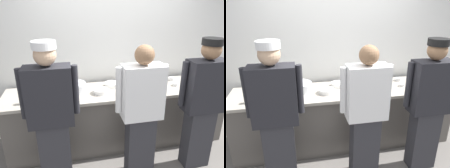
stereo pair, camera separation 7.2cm
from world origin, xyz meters
TOP-DOWN VIEW (x-y plane):
  - ground_plane at (0.00, 0.00)m, footprint 9.00×9.00m
  - wall_back at (0.00, 0.88)m, footprint 5.05×0.10m
  - prep_counter at (0.00, 0.39)m, footprint 3.22×0.73m
  - chef_near_left at (-0.92, -0.26)m, footprint 0.62×0.24m
  - chef_center at (0.09, -0.30)m, footprint 0.61×0.24m
  - chef_far_right at (0.87, -0.32)m, footprint 0.61×0.24m
  - plate_stack_front at (-0.07, 0.52)m, footprint 0.22×0.22m
  - plate_stack_rear at (-0.29, 0.31)m, footprint 0.22×0.22m
  - mixing_bowl_steel at (-0.65, 0.47)m, footprint 0.35×0.35m
  - sheet_tray at (0.41, 0.40)m, footprint 0.47×0.36m
  - squeeze_bottle_primary at (-1.23, 0.19)m, footprint 0.06×0.06m
  - ramekin_red_sauce at (0.86, 0.34)m, footprint 0.08×0.08m
  - ramekin_yellow_sauce at (0.92, 0.58)m, footprint 0.09×0.09m
  - ramekin_green_sauce at (-0.02, 0.21)m, footprint 0.10×0.10m
  - ramekin_orange_sauce at (-1.25, 0.37)m, footprint 0.09×0.09m
  - deli_cup at (-0.99, 0.17)m, footprint 0.09×0.09m

SIDE VIEW (x-z plane):
  - ground_plane at x=0.00m, z-range 0.00..0.00m
  - prep_counter at x=0.00m, z-range 0.00..0.89m
  - chef_center at x=0.09m, z-range 0.05..1.70m
  - sheet_tray at x=0.41m, z-range 0.88..0.91m
  - ramekin_red_sauce at x=0.86m, z-range 0.88..0.92m
  - ramekin_orange_sauce at x=-1.25m, z-range 0.89..0.93m
  - ramekin_green_sauce at x=-0.02m, z-range 0.89..0.93m
  - ramekin_yellow_sauce at x=0.92m, z-range 0.89..0.93m
  - chef_far_right at x=0.87m, z-range 0.06..1.76m
  - plate_stack_front at x=-0.07m, z-range 0.88..0.94m
  - plate_stack_rear at x=-0.29m, z-range 0.88..0.94m
  - chef_near_left at x=-0.92m, z-range 0.06..1.79m
  - deli_cup at x=-0.99m, z-range 0.88..0.97m
  - mixing_bowl_steel at x=-0.65m, z-range 0.88..1.00m
  - squeeze_bottle_primary at x=-1.23m, z-range 0.88..1.09m
  - wall_back at x=0.00m, z-range 0.00..2.73m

